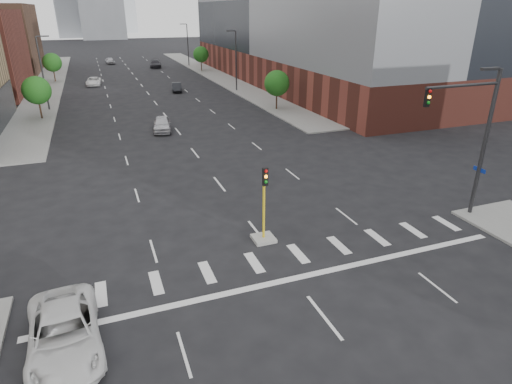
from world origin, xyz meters
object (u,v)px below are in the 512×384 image
parked_minivan (64,333)px  car_far_left (94,81)px  median_traffic_signal (264,225)px  car_distant (110,61)px  car_mid_right (177,87)px  car_near_left (162,124)px  mast_arm_signal (476,129)px  car_deep_right (155,64)px

parked_minivan → car_far_left: bearing=84.3°
median_traffic_signal → car_distant: median_traffic_signal is taller
car_mid_right → car_far_left: bearing=146.8°
median_traffic_signal → car_near_left: size_ratio=0.97×
median_traffic_signal → car_far_left: size_ratio=0.90×
mast_arm_signal → car_near_left: (-14.11, 27.16, -4.87)m
car_distant → parked_minivan: size_ratio=0.78×
car_near_left → car_mid_right: (6.02, 23.23, -0.09)m
median_traffic_signal → car_mid_right: 49.13m
median_traffic_signal → car_distant: bearing=92.0°
car_near_left → parked_minivan: bearing=-95.9°
car_mid_right → parked_minivan: 56.03m
mast_arm_signal → car_deep_right: bearing=94.7°
car_deep_right → parked_minivan: size_ratio=1.02×
median_traffic_signal → parked_minivan: 11.37m
mast_arm_signal → car_near_left: size_ratio=1.99×
mast_arm_signal → car_distant: bearing=99.7°
median_traffic_signal → car_mid_right: (4.52, 48.92, -0.29)m
car_near_left → car_mid_right: bearing=85.2°
mast_arm_signal → car_distant: 94.29m
mast_arm_signal → car_near_left: bearing=117.5°
median_traffic_signal → car_deep_right: (5.86, 80.55, -0.15)m
median_traffic_signal → mast_arm_signal: mast_arm_signal is taller
median_traffic_signal → car_far_left: bearing=97.3°
mast_arm_signal → car_mid_right: size_ratio=2.19×
car_deep_right → median_traffic_signal: bearing=-84.6°
mast_arm_signal → car_deep_right: (-6.75, 82.02, -4.82)m
median_traffic_signal → car_near_left: 25.74m
car_distant → car_near_left: bearing=-94.0°
car_mid_right → car_distant: bearing=109.1°
mast_arm_signal → parked_minivan: (-22.74, -3.69, -4.87)m
car_distant → parked_minivan: bearing=-99.6°
car_deep_right → parked_minivan: bearing=-91.0°
car_far_left → car_deep_right: car_deep_right is taller
car_deep_right → car_distant: (-9.12, 10.80, -0.08)m
car_near_left → parked_minivan: (-8.63, -30.85, 0.00)m
car_near_left → car_deep_right: size_ratio=0.80×
car_mid_right → car_far_left: 16.35m
parked_minivan → car_distant: bearing=82.4°
car_far_left → car_near_left: bearing=-73.9°
car_far_left → parked_minivan: parked_minivan is taller
mast_arm_signal → car_deep_right: mast_arm_signal is taller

